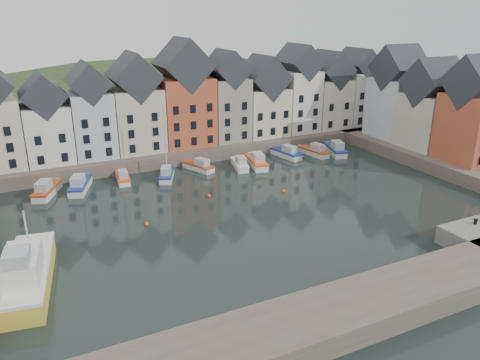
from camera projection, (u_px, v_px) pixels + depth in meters
ground at (263, 213)px, 58.20m from camera, size 260.00×260.00×0.00m
far_quay at (182, 146)px, 83.17m from camera, size 90.00×16.00×2.00m
right_quay at (455, 160)px, 75.68m from camera, size 14.00×54.00×2.00m
near_wall at (288, 332)px, 35.16m from camera, size 50.00×6.00×2.00m
hillside at (149, 196)px, 111.61m from camera, size 153.60×70.40×64.00m
far_terrace at (202, 103)px, 80.12m from camera, size 72.37×8.16×17.78m
right_terrace at (432, 106)px, 76.84m from camera, size 8.30×24.25×16.36m
mooring_buoys at (217, 203)px, 60.99m from camera, size 20.50×5.50×0.50m
boat_a at (46, 190)px, 63.56m from camera, size 4.61×6.92×2.56m
boat_b at (80, 185)px, 65.31m from camera, size 4.31×7.09×2.60m
boat_c at (123, 178)px, 68.68m from camera, size 2.30×5.62×2.10m
boat_d at (167, 174)px, 69.86m from camera, size 4.00×6.20×11.38m
boat_e at (199, 166)px, 73.60m from camera, size 3.81×6.03×2.22m
boat_f at (240, 164)px, 74.61m from camera, size 3.20×6.18×2.27m
boat_g at (257, 162)px, 75.33m from camera, size 3.62×7.31×2.69m
boat_h at (287, 153)px, 80.13m from camera, size 3.02×6.57×2.43m
boat_i at (314, 151)px, 81.25m from camera, size 2.86×6.43×2.38m
boat_j at (335, 149)px, 81.93m from camera, size 4.23×7.35×2.70m
large_vessel at (28, 274)px, 41.77m from camera, size 5.68×13.65×6.90m
mooring_bollard at (475, 221)px, 50.52m from camera, size 0.48×0.48×0.56m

